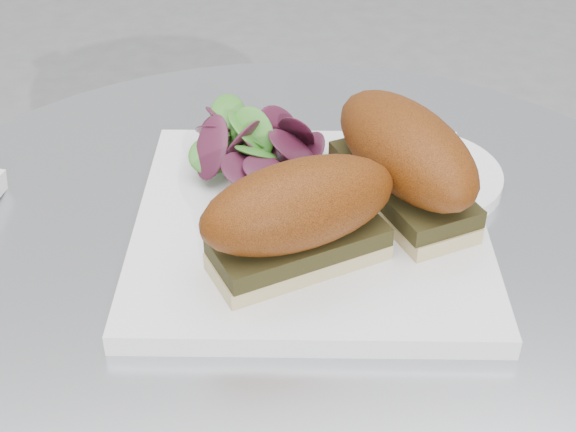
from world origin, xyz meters
name	(u,v)px	position (x,y,z in m)	size (l,w,h in m)	color
plate	(310,225)	(0.02, 0.04, 0.74)	(0.27, 0.27, 0.02)	white
sandwich_left	(299,215)	(0.00, -0.02, 0.79)	(0.16, 0.10, 0.08)	#CFC481
sandwich_right	(405,158)	(0.09, 0.04, 0.79)	(0.11, 0.17, 0.08)	#CFC481
salad	(250,140)	(-0.02, 0.12, 0.77)	(0.11, 0.11, 0.05)	#347C28
saucer	(417,176)	(0.12, 0.09, 0.74)	(0.14, 0.14, 0.01)	white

